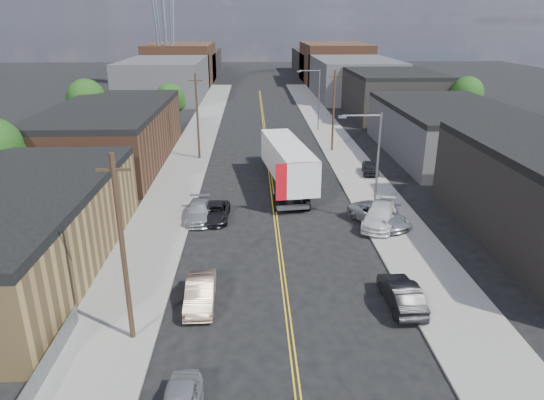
{
  "coord_description": "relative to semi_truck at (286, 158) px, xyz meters",
  "views": [
    {
      "loc": [
        -1.85,
        -11.4,
        15.57
      ],
      "look_at": [
        -0.4,
        23.77,
        2.5
      ],
      "focal_mm": 32.0,
      "sensor_mm": 36.0,
      "label": 1
    }
  ],
  "objects": [
    {
      "name": "ground",
      "position": [
        -1.5,
        24.54,
        -2.59
      ],
      "size": [
        260.0,
        260.0,
        0.0
      ],
      "primitive_type": "plane",
      "color": "black",
      "rests_on": "ground"
    },
    {
      "name": "centerline",
      "position": [
        -1.5,
        9.54,
        -2.58
      ],
      "size": [
        0.32,
        120.0,
        0.01
      ],
      "primitive_type": "cube",
      "color": "gold",
      "rests_on": "ground"
    },
    {
      "name": "sidewalk_left",
      "position": [
        -11.0,
        9.54,
        -2.51
      ],
      "size": [
        5.0,
        140.0,
        0.15
      ],
      "primitive_type": "cube",
      "color": "slate",
      "rests_on": "ground"
    },
    {
      "name": "sidewalk_right",
      "position": [
        8.0,
        9.54,
        -2.51
      ],
      "size": [
        5.0,
        140.0,
        0.15
      ],
      "primitive_type": "cube",
      "color": "slate",
      "rests_on": "ground"
    },
    {
      "name": "warehouse_tan",
      "position": [
        -19.5,
        -17.46,
        0.21
      ],
      "size": [
        12.0,
        22.0,
        5.6
      ],
      "color": "olive",
      "rests_on": "ground"
    },
    {
      "name": "warehouse_brown",
      "position": [
        -19.5,
        8.54,
        0.71
      ],
      "size": [
        12.0,
        26.0,
        6.6
      ],
      "color": "#4D2E1E",
      "rests_on": "ground"
    },
    {
      "name": "industrial_right_b",
      "position": [
        20.5,
        10.54,
        0.46
      ],
      "size": [
        14.0,
        24.0,
        6.1
      ],
      "color": "#37373A",
      "rests_on": "ground"
    },
    {
      "name": "industrial_right_c",
      "position": [
        20.5,
        36.54,
        1.21
      ],
      "size": [
        14.0,
        22.0,
        7.6
      ],
      "color": "black",
      "rests_on": "ground"
    },
    {
      "name": "skyline_left_a",
      "position": [
        -21.5,
        59.54,
        1.41
      ],
      "size": [
        16.0,
        30.0,
        8.0
      ],
      "primitive_type": "cube",
      "color": "#37373A",
      "rests_on": "ground"
    },
    {
      "name": "skyline_right_a",
      "position": [
        18.5,
        59.54,
        1.41
      ],
      "size": [
        16.0,
        30.0,
        8.0
      ],
      "primitive_type": "cube",
      "color": "#37373A",
      "rests_on": "ground"
    },
    {
      "name": "skyline_left_b",
      "position": [
        -21.5,
        84.54,
        2.41
      ],
      "size": [
        16.0,
        26.0,
        10.0
      ],
      "primitive_type": "cube",
      "color": "#4D2E1E",
      "rests_on": "ground"
    },
    {
      "name": "skyline_right_b",
      "position": [
        18.5,
        84.54,
        2.41
      ],
      "size": [
        16.0,
        26.0,
        10.0
      ],
      "primitive_type": "cube",
      "color": "#4D2E1E",
      "rests_on": "ground"
    },
    {
      "name": "skyline_left_c",
      "position": [
        -21.5,
        104.54,
        0.91
      ],
      "size": [
        16.0,
        40.0,
        7.0
      ],
      "primitive_type": "cube",
      "color": "black",
      "rests_on": "ground"
    },
    {
      "name": "skyline_right_c",
      "position": [
        18.5,
        104.54,
        0.91
      ],
      "size": [
        16.0,
        40.0,
        7.0
      ],
      "primitive_type": "cube",
      "color": "black",
      "rests_on": "ground"
    },
    {
      "name": "streetlight_near",
      "position": [
        6.1,
        -10.46,
        2.74
      ],
      "size": [
        3.39,
        0.25,
        9.0
      ],
      "color": "gray",
      "rests_on": "ground"
    },
    {
      "name": "streetlight_far",
      "position": [
        6.1,
        24.54,
        2.74
      ],
      "size": [
        3.39,
        0.25,
        9.0
      ],
      "color": "gray",
      "rests_on": "ground"
    },
    {
      "name": "utility_pole_left_near",
      "position": [
        -9.7,
        -25.46,
        2.55
      ],
      "size": [
        1.6,
        0.26,
        10.0
      ],
      "color": "black",
      "rests_on": "ground"
    },
    {
      "name": "utility_pole_left_far",
      "position": [
        -9.7,
        9.54,
        2.55
      ],
      "size": [
        1.6,
        0.26,
        10.0
      ],
      "color": "black",
      "rests_on": "ground"
    },
    {
      "name": "utility_pole_right",
      "position": [
        6.7,
        12.54,
        2.55
      ],
      "size": [
        1.6,
        0.26,
        10.0
      ],
      "color": "black",
      "rests_on": "ground"
    },
    {
      "name": "tree_left_mid",
      "position": [
        -25.44,
        19.54,
        2.9
      ],
      "size": [
        5.1,
        5.04,
        8.37
      ],
      "color": "black",
      "rests_on": "ground"
    },
    {
      "name": "tree_left_far",
      "position": [
        -15.44,
        26.54,
        1.98
      ],
      "size": [
        4.35,
        4.2,
        6.97
      ],
      "color": "black",
      "rests_on": "ground"
    },
    {
      "name": "tree_right_far",
      "position": [
        28.56,
        24.54,
        2.59
      ],
      "size": [
        4.85,
        4.76,
        7.91
      ],
      "color": "black",
      "rests_on": "ground"
    },
    {
      "name": "semi_truck",
      "position": [
        0.0,
        0.0,
        0.0
      ],
      "size": [
        4.78,
        17.64,
        4.54
      ],
      "rotation": [
        0.0,
        0.0,
        0.14
      ],
      "color": "silver",
      "rests_on": "ground"
    },
    {
      "name": "car_left_b",
      "position": [
        -6.5,
        -22.32,
        -1.82
      ],
      "size": [
        1.72,
        4.66,
        1.52
      ],
      "primitive_type": "imported",
      "rotation": [
        0.0,
        0.0,
        0.02
      ],
      "color": "#977B63",
      "rests_on": "ground"
    },
    {
      "name": "car_left_c",
      "position": [
        -6.5,
        -9.46,
        -1.93
      ],
      "size": [
        2.34,
        4.79,
        1.31
      ],
      "primitive_type": "imported",
      "rotation": [
        0.0,
        0.0,
        -0.04
      ],
      "color": "black",
      "rests_on": "ground"
    },
    {
      "name": "car_left_d",
      "position": [
        -7.9,
        -9.41,
        -1.86
      ],
      "size": [
        2.23,
        5.06,
        1.45
      ],
      "primitive_type": "imported",
      "rotation": [
        0.0,
        0.0,
        0.04
      ],
      "color": "#AAADAF",
      "rests_on": "ground"
    },
    {
      "name": "car_right_oncoming",
      "position": [
        5.1,
        -22.95,
        -1.8
      ],
      "size": [
        1.74,
        4.79,
        1.57
      ],
      "primitive_type": "imported",
      "rotation": [
        0.0,
        0.0,
        3.16
      ],
      "color": "black",
      "rests_on": "ground"
    },
    {
      "name": "car_right_lot_a",
      "position": [
        6.7,
        -11.33,
        -1.66
      ],
      "size": [
        4.86,
        6.15,
        1.55
      ],
      "primitive_type": "imported",
      "rotation": [
        0.0,
        0.0,
        0.48
      ],
      "color": "#9A9E9F",
      "rests_on": "sidewalk_right"
    },
    {
      "name": "car_right_lot_b",
      "position": [
        6.7,
        -11.46,
        -1.61
      ],
      "size": [
        4.17,
        6.11,
        1.64
      ],
      "primitive_type": "imported",
      "rotation": [
        0.0,
        0.0,
        -0.37
      ],
      "color": "silver",
      "rests_on": "sidewalk_right"
    },
    {
      "name": "car_right_lot_c",
      "position": [
        9.13,
        2.31,
        -1.79
      ],
      "size": [
        2.04,
        3.97,
        1.29
      ],
      "primitive_type": "imported",
      "rotation": [
        0.0,
        0.0,
        -0.14
      ],
      "color": "black",
      "rests_on": "sidewalk_right"
    },
    {
      "name": "car_ahead_truck",
      "position": [
        0.6,
        17.77,
        -1.92
      ],
      "size": [
        2.55,
        4.92,
        1.32
      ],
      "primitive_type": "imported",
      "rotation": [
        0.0,
        0.0,
        0.08
      ],
      "color": "black",
      "rests_on": "ground"
    }
  ]
}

